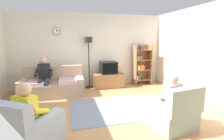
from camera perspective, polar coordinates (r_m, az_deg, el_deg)
ground_plane at (r=4.15m, az=-2.18°, el=-14.69°), size 12.00×12.00×0.00m
back_wall_assembly at (r=6.40m, az=-7.58°, el=6.61°), size 6.20×0.17×2.70m
right_wall at (r=5.22m, az=30.14°, el=4.48°), size 0.12×5.80×2.70m
couch at (r=5.68m, az=-19.47°, el=-4.99°), size 1.92×0.92×0.90m
tv_stand at (r=6.28m, az=-1.24°, el=-3.47°), size 1.10×0.56×0.52m
tv at (r=6.16m, az=-1.21°, el=0.82°), size 0.60×0.49×0.44m
bookshelf at (r=6.67m, az=9.81°, el=2.11°), size 0.68×0.36×1.57m
floor_lamp at (r=6.08m, az=-7.97°, el=7.35°), size 0.28×0.28×1.85m
armchair_near_window at (r=3.17m, az=-26.72°, el=-18.34°), size 1.15×1.18×0.90m
armchair_near_bookshelf at (r=3.70m, az=19.45°, el=-13.62°), size 0.94×1.00×0.90m
area_rug at (r=4.46m, az=0.61°, el=-12.80°), size 2.20×1.70×0.01m
person_on_couch at (r=5.51m, az=-22.15°, el=-1.50°), size 0.52×0.54×1.24m
person_in_left_armchair at (r=3.10m, az=-26.01°, el=-12.56°), size 0.61×0.64×1.12m
person_in_right_armchair at (r=3.65m, az=18.77°, el=-8.63°), size 0.56×0.58×1.12m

